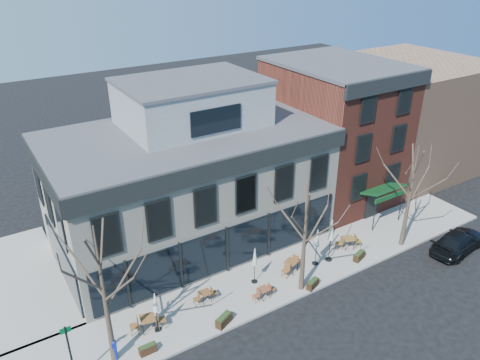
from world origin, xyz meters
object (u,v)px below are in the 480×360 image
cafe_set_0 (148,322)px  umbrella_0 (155,304)px  call_box (115,349)px  parked_sedan (459,241)px

cafe_set_0 → umbrella_0: umbrella_0 is taller
call_box → cafe_set_0: size_ratio=0.65×
call_box → umbrella_0: (2.61, 0.80, 1.08)m
parked_sedan → umbrella_0: 21.09m
call_box → cafe_set_0: 2.41m
call_box → umbrella_0: umbrella_0 is taller
parked_sedan → cafe_set_0: bearing=72.0°
cafe_set_0 → umbrella_0: size_ratio=0.81×
call_box → umbrella_0: 2.93m
cafe_set_0 → umbrella_0: bearing=-29.4°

